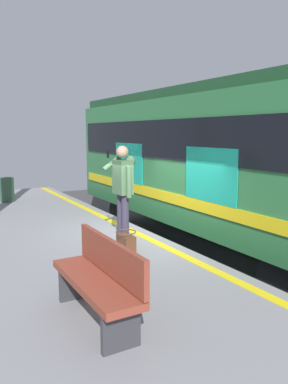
# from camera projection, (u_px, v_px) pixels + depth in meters

# --- Properties ---
(ground_plane) EXTENTS (25.01, 25.01, 0.00)m
(ground_plane) POSITION_uv_depth(u_px,v_px,m) (152.00, 280.00, 7.88)
(ground_plane) COLOR #3D3D3F
(platform) EXTENTS (15.12, 4.24, 1.02)m
(platform) POSITION_uv_depth(u_px,v_px,m) (52.00, 276.00, 6.75)
(platform) COLOR gray
(platform) RESTS_ON ground
(safety_line) EXTENTS (14.81, 0.16, 0.01)m
(safety_line) POSITION_uv_depth(u_px,v_px,m) (140.00, 234.00, 7.57)
(safety_line) COLOR yellow
(safety_line) RESTS_ON platform
(track_rail_near) EXTENTS (19.65, 0.08, 0.16)m
(track_rail_near) POSITION_uv_depth(u_px,v_px,m) (212.00, 263.00, 8.66)
(track_rail_near) COLOR slate
(track_rail_near) RESTS_ON ground
(track_rail_far) EXTENTS (19.65, 0.08, 0.16)m
(track_rail_far) POSITION_uv_depth(u_px,v_px,m) (257.00, 253.00, 9.36)
(track_rail_far) COLOR slate
(track_rail_far) RESTS_ON ground
(train_carriage) EXTENTS (9.72, 3.06, 3.93)m
(train_carriage) POSITION_uv_depth(u_px,v_px,m) (214.00, 155.00, 9.39)
(train_carriage) COLOR #2D723F
(train_carriage) RESTS_ON ground
(passenger) EXTENTS (0.57, 0.55, 1.81)m
(passenger) POSITION_uv_depth(u_px,v_px,m) (123.00, 186.00, 6.82)
(passenger) COLOR #383347
(passenger) RESTS_ON platform
(handbag) EXTENTS (0.40, 0.36, 0.34)m
(handbag) POSITION_uv_depth(u_px,v_px,m) (126.00, 242.00, 6.53)
(handbag) COLOR #59331E
(handbag) RESTS_ON platform
(bench) EXTENTS (1.60, 0.44, 0.90)m
(bench) POSITION_uv_depth(u_px,v_px,m) (100.00, 277.00, 4.06)
(bench) COLOR brown
(bench) RESTS_ON platform
(trash_bin) EXTENTS (0.41, 0.41, 0.72)m
(trash_bin) POSITION_uv_depth(u_px,v_px,m) (7.00, 190.00, 11.13)
(trash_bin) COLOR #2D4C38
(trash_bin) RESTS_ON platform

